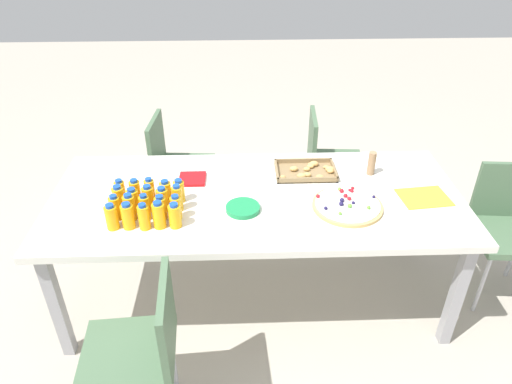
{
  "coord_description": "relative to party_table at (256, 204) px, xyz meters",
  "views": [
    {
      "loc": [
        -0.08,
        -2.13,
        2.13
      ],
      "look_at": [
        -0.0,
        0.0,
        0.76
      ],
      "focal_mm": 32.78,
      "sensor_mm": 36.0,
      "label": 1
    }
  ],
  "objects": [
    {
      "name": "paper_folder",
      "position": [
        0.91,
        -0.06,
        0.06
      ],
      "size": [
        0.28,
        0.23,
        0.01
      ],
      "primitive_type": "cube",
      "rotation": [
        0.0,
        0.0,
        0.11
      ],
      "color": "yellow",
      "rests_on": "party_table"
    },
    {
      "name": "fruit_pizza",
      "position": [
        0.47,
        -0.13,
        0.07
      ],
      "size": [
        0.37,
        0.37,
        0.04
      ],
      "color": "tan",
      "rests_on": "party_table"
    },
    {
      "name": "juice_bottle_19",
      "position": [
        -0.41,
        -0.04,
        0.12
      ],
      "size": [
        0.06,
        0.06,
        0.13
      ],
      "color": "#F8AB14",
      "rests_on": "party_table"
    },
    {
      "name": "cardboard_tube",
      "position": [
        0.68,
        0.21,
        0.13
      ],
      "size": [
        0.04,
        0.04,
        0.14
      ],
      "primitive_type": "cylinder",
      "color": "#9E7A56",
      "rests_on": "party_table"
    },
    {
      "name": "juice_bottle_3",
      "position": [
        -0.49,
        -0.26,
        0.13
      ],
      "size": [
        0.06,
        0.06,
        0.15
      ],
      "color": "#FAAE14",
      "rests_on": "party_table"
    },
    {
      "name": "chair_far_right",
      "position": [
        0.55,
        0.85,
        -0.18
      ],
      "size": [
        0.43,
        0.43,
        0.83
      ],
      "rotation": [
        0.0,
        0.0,
        -1.64
      ],
      "color": "#4C6B4C",
      "rests_on": "ground_plane"
    },
    {
      "name": "juice_bottle_9",
      "position": [
        -0.41,
        -0.2,
        0.12
      ],
      "size": [
        0.05,
        0.05,
        0.14
      ],
      "color": "#F9AB14",
      "rests_on": "party_table"
    },
    {
      "name": "juice_bottle_4",
      "position": [
        -0.41,
        -0.26,
        0.12
      ],
      "size": [
        0.06,
        0.06,
        0.13
      ],
      "color": "#FAAE14",
      "rests_on": "party_table"
    },
    {
      "name": "juice_bottle_16",
      "position": [
        -0.64,
        -0.04,
        0.12
      ],
      "size": [
        0.06,
        0.06,
        0.14
      ],
      "color": "#FAAC14",
      "rests_on": "party_table"
    },
    {
      "name": "juice_bottle_18",
      "position": [
        -0.48,
        -0.04,
        0.12
      ],
      "size": [
        0.06,
        0.06,
        0.13
      ],
      "color": "#FAAD14",
      "rests_on": "party_table"
    },
    {
      "name": "juice_bottle_8",
      "position": [
        -0.49,
        -0.19,
        0.12
      ],
      "size": [
        0.06,
        0.06,
        0.14
      ],
      "color": "#F9AB14",
      "rests_on": "party_table"
    },
    {
      "name": "juice_bottle_12",
      "position": [
        -0.56,
        -0.12,
        0.13
      ],
      "size": [
        0.06,
        0.06,
        0.15
      ],
      "color": "#FAAB14",
      "rests_on": "party_table"
    },
    {
      "name": "juice_bottle_2",
      "position": [
        -0.56,
        -0.27,
        0.13
      ],
      "size": [
        0.06,
        0.06,
        0.14
      ],
      "color": "#FAAE14",
      "rests_on": "party_table"
    },
    {
      "name": "juice_bottle_17",
      "position": [
        -0.56,
        -0.05,
        0.13
      ],
      "size": [
        0.05,
        0.05,
        0.15
      ],
      "color": "#FAAC14",
      "rests_on": "party_table"
    },
    {
      "name": "napkin_stack",
      "position": [
        -0.36,
        0.17,
        0.07
      ],
      "size": [
        0.15,
        0.15,
        0.02
      ],
      "primitive_type": "cube",
      "color": "red",
      "rests_on": "party_table"
    },
    {
      "name": "juice_bottle_13",
      "position": [
        -0.49,
        -0.12,
        0.12
      ],
      "size": [
        0.06,
        0.06,
        0.14
      ],
      "color": "#FAAE14",
      "rests_on": "party_table"
    },
    {
      "name": "juice_bottle_15",
      "position": [
        -0.72,
        -0.05,
        0.13
      ],
      "size": [
        0.05,
        0.05,
        0.14
      ],
      "color": "#FAAB14",
      "rests_on": "party_table"
    },
    {
      "name": "juice_bottle_7",
      "position": [
        -0.57,
        -0.19,
        0.13
      ],
      "size": [
        0.05,
        0.05,
        0.14
      ],
      "color": "#FAAF14",
      "rests_on": "party_table"
    },
    {
      "name": "juice_bottle_11",
      "position": [
        -0.64,
        -0.12,
        0.12
      ],
      "size": [
        0.06,
        0.06,
        0.14
      ],
      "color": "#F9AF14",
      "rests_on": "party_table"
    },
    {
      "name": "snack_tray",
      "position": [
        0.31,
        0.23,
        0.07
      ],
      "size": [
        0.35,
        0.24,
        0.04
      ],
      "color": "olive",
      "rests_on": "party_table"
    },
    {
      "name": "juice_bottle_14",
      "position": [
        -0.41,
        -0.12,
        0.13
      ],
      "size": [
        0.05,
        0.05,
        0.15
      ],
      "color": "#F8AD14",
      "rests_on": "party_table"
    },
    {
      "name": "plate_stack",
      "position": [
        -0.07,
        -0.14,
        0.07
      ],
      "size": [
        0.18,
        0.18,
        0.02
      ],
      "color": "#1E8C4C",
      "rests_on": "party_table"
    },
    {
      "name": "chair_near_left",
      "position": [
        -0.52,
        -0.79,
        -0.18
      ],
      "size": [
        0.43,
        0.43,
        0.83
      ],
      "rotation": [
        0.0,
        0.0,
        1.64
      ],
      "color": "#4C6B4C",
      "rests_on": "ground_plane"
    },
    {
      "name": "juice_bottle_5",
      "position": [
        -0.71,
        -0.19,
        0.13
      ],
      "size": [
        0.05,
        0.05,
        0.14
      ],
      "color": "#F8AF14",
      "rests_on": "party_table"
    },
    {
      "name": "juice_bottle_6",
      "position": [
        -0.64,
        -0.19,
        0.13
      ],
      "size": [
        0.06,
        0.06,
        0.15
      ],
      "color": "#FAAB14",
      "rests_on": "party_table"
    },
    {
      "name": "juice_bottle_10",
      "position": [
        -0.71,
        -0.12,
        0.13
      ],
      "size": [
        0.06,
        0.06,
        0.15
      ],
      "color": "#F9AD14",
      "rests_on": "party_table"
    },
    {
      "name": "chair_end",
      "position": [
        1.49,
        0.03,
        -0.18
      ],
      "size": [
        0.43,
        0.43,
        0.83
      ],
      "rotation": [
        0.0,
        0.0,
        3.06
      ],
      "color": "#4C6B4C",
      "rests_on": "ground_plane"
    },
    {
      "name": "juice_bottle_0",
      "position": [
        -0.71,
        -0.27,
        0.12
      ],
      "size": [
        0.06,
        0.06,
        0.14
      ],
      "color": "#F8AD14",
      "rests_on": "party_table"
    },
    {
      "name": "chair_far_left",
      "position": [
        -0.56,
        0.83,
        -0.18
      ],
      "size": [
        0.43,
        0.43,
        0.83
      ],
      "rotation": [
        0.0,
        0.0,
        -1.65
      ],
      "color": "#4C6B4C",
      "rests_on": "ground_plane"
    },
    {
      "name": "party_table",
      "position": [
        0.0,
        0.0,
        0.0
      ],
      "size": [
        2.24,
        0.96,
        0.74
      ],
      "color": "silver",
      "rests_on": "ground_plane"
    },
    {
      "name": "juice_bottle_1",
      "position": [
        -0.64,
        -0.26,
        0.13
      ],
      "size": [
        0.06,
        0.06,
        0.14
      ],
      "color": "#F8AA14",
      "rests_on": "party_table"
    },
    {
      "name": "ground_plane",
      "position": [
        0.0,
        0.0,
        -0.68
      ],
      "size": [
        12.0,
        12.0,
        0.0
      ],
      "primitive_type": "plane",
      "color": "#B2A899"
    }
  ]
}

